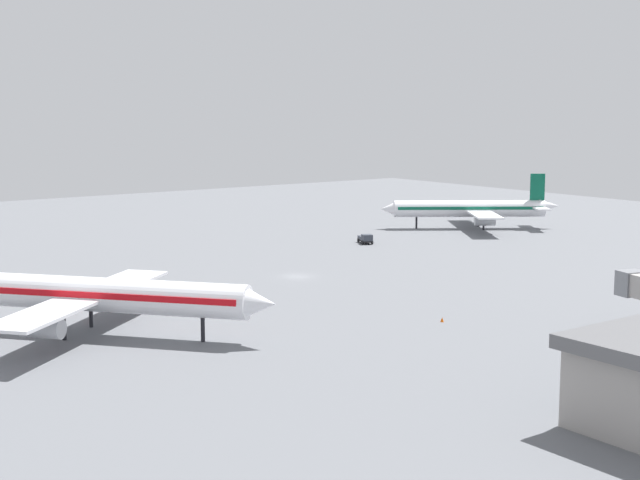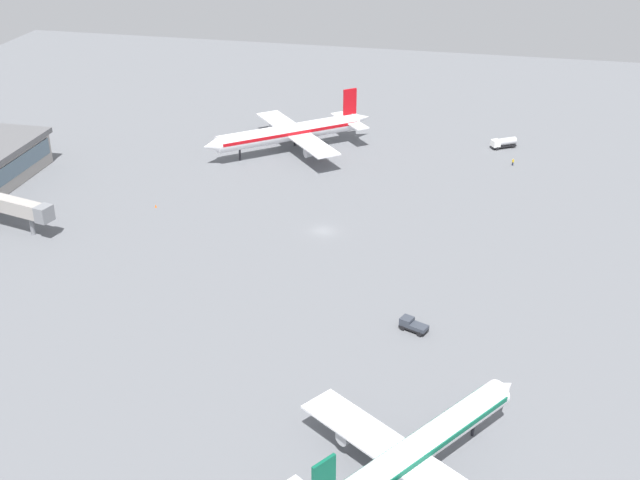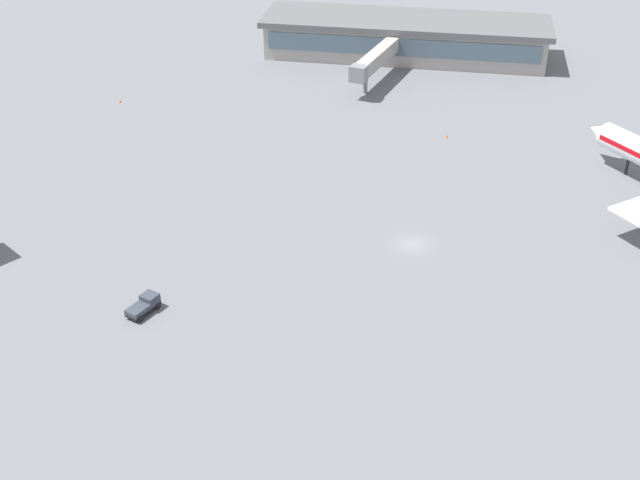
{
  "view_description": "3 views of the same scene",
  "coord_description": "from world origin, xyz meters",
  "px_view_note": "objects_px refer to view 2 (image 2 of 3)",
  "views": [
    {
      "loc": [
        -82.31,
        -118.0,
        26.76
      ],
      "look_at": [
        1.14,
        -4.49,
        6.25
      ],
      "focal_mm": 51.93,
      "sensor_mm": 36.0,
      "label": 1
    },
    {
      "loc": [
        139.75,
        30.34,
        71.47
      ],
      "look_at": [
        8.6,
        1.26,
        2.48
      ],
      "focal_mm": 46.04,
      "sensor_mm": 36.0,
      "label": 2
    },
    {
      "loc": [
        -3.83,
        96.34,
        60.19
      ],
      "look_at": [
        11.52,
        8.41,
        4.63
      ],
      "focal_mm": 45.83,
      "sensor_mm": 36.0,
      "label": 3
    }
  ],
  "objects_px": {
    "fuel_truck": "(504,142)",
    "safety_cone_near_gate": "(156,206)",
    "airplane_taxiing": "(291,132)",
    "airplane_at_gate": "(413,452)",
    "ground_crew_worker": "(513,162)",
    "pushback_tractor": "(412,325)"
  },
  "relations": [
    {
      "from": "airplane_at_gate",
      "to": "safety_cone_near_gate",
      "type": "relative_size",
      "value": 57.03
    },
    {
      "from": "fuel_truck",
      "to": "airplane_at_gate",
      "type": "bearing_deg",
      "value": 53.5
    },
    {
      "from": "airplane_taxiing",
      "to": "safety_cone_near_gate",
      "type": "relative_size",
      "value": 60.43
    },
    {
      "from": "airplane_taxiing",
      "to": "fuel_truck",
      "type": "height_order",
      "value": "airplane_taxiing"
    },
    {
      "from": "airplane_at_gate",
      "to": "pushback_tractor",
      "type": "xyz_separation_m",
      "value": [
        -32.89,
        -3.73,
        -3.4
      ]
    },
    {
      "from": "airplane_at_gate",
      "to": "airplane_taxiing",
      "type": "relative_size",
      "value": 0.94
    },
    {
      "from": "airplane_at_gate",
      "to": "safety_cone_near_gate",
      "type": "xyz_separation_m",
      "value": [
        -67.14,
        -61.01,
        -4.07
      ]
    },
    {
      "from": "pushback_tractor",
      "to": "safety_cone_near_gate",
      "type": "relative_size",
      "value": 7.99
    },
    {
      "from": "airplane_at_gate",
      "to": "ground_crew_worker",
      "type": "relative_size",
      "value": 20.49
    },
    {
      "from": "airplane_at_gate",
      "to": "fuel_truck",
      "type": "xyz_separation_m",
      "value": [
        -117.93,
        8.48,
        -2.99
      ]
    },
    {
      "from": "airplane_taxiing",
      "to": "ground_crew_worker",
      "type": "height_order",
      "value": "airplane_taxiing"
    },
    {
      "from": "fuel_truck",
      "to": "safety_cone_near_gate",
      "type": "relative_size",
      "value": 10.56
    },
    {
      "from": "pushback_tractor",
      "to": "safety_cone_near_gate",
      "type": "distance_m",
      "value": 66.75
    },
    {
      "from": "airplane_taxiing",
      "to": "pushback_tractor",
      "type": "xyz_separation_m",
      "value": [
        71.6,
        37.86,
        -3.87
      ]
    },
    {
      "from": "pushback_tractor",
      "to": "fuel_truck",
      "type": "relative_size",
      "value": 0.76
    },
    {
      "from": "airplane_taxiing",
      "to": "ground_crew_worker",
      "type": "xyz_separation_m",
      "value": [
        -2.22,
        52.45,
        -3.99
      ]
    },
    {
      "from": "safety_cone_near_gate",
      "to": "airplane_taxiing",
      "type": "bearing_deg",
      "value": 152.52
    },
    {
      "from": "airplane_at_gate",
      "to": "ground_crew_worker",
      "type": "height_order",
      "value": "airplane_at_gate"
    },
    {
      "from": "airplane_taxiing",
      "to": "fuel_truck",
      "type": "xyz_separation_m",
      "value": [
        -13.45,
        50.07,
        -3.45
      ]
    },
    {
      "from": "airplane_at_gate",
      "to": "safety_cone_near_gate",
      "type": "distance_m",
      "value": 90.82
    },
    {
      "from": "airplane_taxiing",
      "to": "safety_cone_near_gate",
      "type": "height_order",
      "value": "airplane_taxiing"
    },
    {
      "from": "fuel_truck",
      "to": "ground_crew_worker",
      "type": "bearing_deg",
      "value": 69.59
    }
  ]
}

